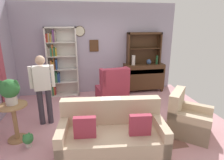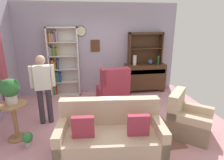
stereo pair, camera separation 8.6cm
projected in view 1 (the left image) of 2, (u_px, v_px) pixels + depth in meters
The scene contains 16 objects.
ground_plane at pixel (109, 122), 4.36m from camera, with size 5.40×4.60×0.02m, color #C68C93.
wall_back at pixel (98, 49), 5.95m from camera, with size 5.00×0.09×2.80m.
area_rug at pixel (121, 127), 4.11m from camera, with size 2.20×1.78×0.01m, color brown.
bookshelf at pixel (60, 62), 5.67m from camera, with size 0.90×0.30×2.10m.
sideboard at pixel (143, 76), 6.21m from camera, with size 1.30×0.45×0.92m.
sideboard_hutch at pixel (144, 44), 6.01m from camera, with size 1.10×0.26×1.00m.
vase_tall at pixel (133, 60), 5.90m from camera, with size 0.11×0.11×0.31m, color beige.
vase_round at pixel (149, 62), 6.03m from camera, with size 0.15×0.15×0.17m, color #33476B.
bottle_wine at pixel (157, 60), 6.04m from camera, with size 0.07×0.07×0.28m, color #194223.
couch_floral at pixel (112, 135), 3.29m from camera, with size 1.88×1.03×0.90m.
armchair_floral at pixel (188, 120), 3.85m from camera, with size 1.08×1.08×0.88m.
wingback_chair at pixel (113, 90), 5.30m from camera, with size 0.89×0.91×1.05m.
plant_stand at pixel (15, 119), 3.56m from camera, with size 0.52×0.52×0.74m.
potted_plant_large at pixel (10, 90), 3.42m from camera, with size 0.35×0.35×0.48m.
potted_plant_small at pixel (28, 139), 3.43m from camera, with size 0.19×0.19×0.27m.
person_reading at pixel (43, 86), 4.04m from camera, with size 0.53×0.24×1.56m.
Camera 1 is at (-0.64, -3.83, 2.20)m, focal length 30.05 mm.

